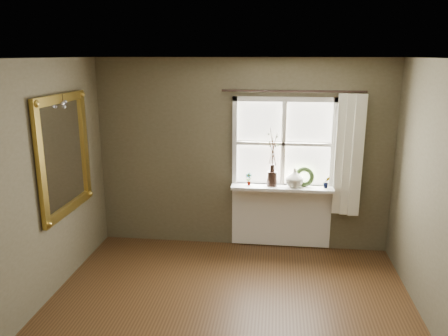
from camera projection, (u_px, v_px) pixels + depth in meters
name	position (u px, v px, depth m)	size (l,w,h in m)	color
ceiling	(221.00, 59.00, 3.45)	(4.50, 4.50, 0.00)	silver
wall_back	(242.00, 155.00, 5.99)	(4.00, 0.10, 2.60)	brown
wall_left	(1.00, 204.00, 4.02)	(0.10, 4.50, 2.60)	brown
window_frame	(283.00, 144.00, 5.81)	(1.36, 0.06, 1.24)	white
window_sill	(282.00, 188.00, 5.85)	(1.36, 0.26, 0.04)	white
window_apron	(281.00, 216.00, 6.07)	(1.36, 0.04, 0.88)	white
dark_jug	(272.00, 179.00, 5.84)	(0.14, 0.14, 0.20)	black
cream_vase	(294.00, 178.00, 5.80)	(0.24, 0.24, 0.25)	beige
wreath	(304.00, 179.00, 5.83)	(0.27, 0.27, 0.06)	#334920
potted_plant_left	(249.00, 179.00, 5.88)	(0.09, 0.06, 0.17)	#334920
potted_plant_right	(326.00, 182.00, 5.76)	(0.08, 0.07, 0.15)	#334920
curtain	(348.00, 156.00, 5.65)	(0.36, 0.12, 1.59)	white
curtain_rod	(293.00, 91.00, 5.56)	(0.03, 0.03, 1.84)	black
gilt_mirror	(64.00, 155.00, 5.01)	(0.10, 1.16, 1.39)	white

